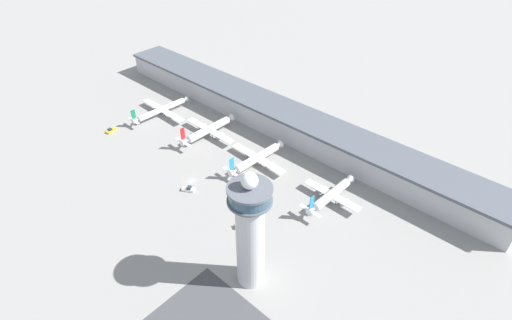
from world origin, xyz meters
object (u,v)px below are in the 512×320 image
Objects in this scene: control_tower at (250,231)px; service_truck_catering at (111,130)px; airplane_gate_charlie at (257,158)px; service_truck_baggage at (188,189)px; airplane_gate_delta at (331,195)px; service_truck_fuel at (193,137)px; airplane_gate_alpha at (162,110)px; service_truck_water at (242,225)px; airplane_gate_bravo at (209,130)px.

service_truck_catering is (-138.21, 21.33, -25.99)m from control_tower.
airplane_gate_charlie reaches higher than service_truck_baggage.
service_truck_catering is 1.06× the size of service_truck_baggage.
airplane_gate_delta is 5.44× the size of service_truck_fuel.
service_truck_catering is at bearing -101.86° from airplane_gate_alpha.
service_truck_fuel is (-95.14, 50.51, -25.79)m from control_tower.
airplane_gate_charlie reaches higher than service_truck_fuel.
airplane_gate_charlie is at bearing 8.73° from service_truck_fuel.
control_tower is 7.72× the size of service_truck_water.
airplane_gate_alpha reaches higher than service_truck_baggage.
service_truck_catering is 52.02m from service_truck_fuel.
airplane_gate_bravo is at bearing 146.77° from control_tower.
airplane_gate_bravo is (-89.53, 58.65, -22.22)m from control_tower.
service_truck_catering is 1.14× the size of service_truck_fuel.
service_truck_baggage is at bearing -144.35° from airplane_gate_delta.
airplane_gate_charlie is (40.53, -1.05, -0.53)m from airplane_gate_bravo.
airplane_gate_delta is at bearing 1.78° from airplane_gate_charlie.
service_truck_fuel is (43.07, 29.18, 0.20)m from service_truck_catering.
airplane_gate_charlie is 41.49m from service_truck_baggage.
airplane_gate_delta is at bearing 0.27° from airplane_gate_bravo.
airplane_gate_delta is (-1.78, 59.07, -22.18)m from control_tower.
airplane_gate_delta is 5.04× the size of service_truck_baggage.
service_truck_fuel is at bearing -6.99° from airplane_gate_alpha.
airplane_gate_bravo is 78.75m from service_truck_water.
control_tower is 7.78× the size of service_truck_baggage.
service_truck_fuel is 0.93× the size of service_truck_baggage.
service_truck_baggage is (35.56, -32.90, -0.11)m from service_truck_fuel.
service_truck_baggage is 0.99× the size of service_truck_water.
service_truck_baggage is at bearing -53.88° from airplane_gate_bravo.
airplane_gate_alpha is 6.71× the size of service_truck_fuel.
airplane_gate_bravo is 40.55m from airplane_gate_charlie.
airplane_gate_bravo is 1.16× the size of airplane_gate_delta.
airplane_gate_bravo is 5.53× the size of service_truck_catering.
airplane_gate_alpha is at bearing -178.14° from airplane_gate_charlie.
airplane_gate_charlie is 46.78m from service_truck_fuel.
control_tower is 1.25× the size of airplane_gate_alpha.
airplane_gate_charlie reaches higher than airplane_gate_alpha.
airplane_gate_alpha is at bearing 161.37° from service_truck_water.
service_truck_baggage is at bearing -27.54° from airplane_gate_alpha.
control_tower is 1.33× the size of airplane_gate_bravo.
service_truck_water reaches higher than service_truck_fuel.
service_truck_water reaches higher than service_truck_catering.
service_truck_fuel reaches higher than service_truck_baggage.
service_truck_water is at bearing -116.39° from airplane_gate_delta.
airplane_gate_alpha is 129.44m from airplane_gate_delta.
airplane_gate_alpha reaches higher than service_truck_water.
airplane_gate_charlie is at bearing -1.49° from airplane_gate_bravo.
service_truck_fuel is at bearing -171.27° from airplane_gate_charlie.
control_tower reaches higher than airplane_gate_delta.
airplane_gate_charlie is 47.25m from airplane_gate_delta.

